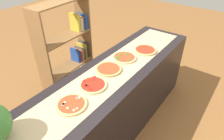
# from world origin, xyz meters

# --- Properties ---
(ground_plane) EXTENTS (12.00, 12.00, 0.00)m
(ground_plane) POSITION_xyz_m (0.00, 0.00, 0.00)
(ground_plane) COLOR brown
(counter) EXTENTS (2.65, 0.65, 0.89)m
(counter) POSITION_xyz_m (0.00, 0.00, 0.45)
(counter) COLOR black
(counter) RESTS_ON ground_plane
(parchment_paper) EXTENTS (2.50, 0.43, 0.00)m
(parchment_paper) POSITION_xyz_m (0.00, 0.00, 0.89)
(parchment_paper) COLOR tan
(parchment_paper) RESTS_ON counter
(pizza_mushroom_0) EXTENTS (0.26, 0.26, 0.03)m
(pizza_mushroom_0) POSITION_xyz_m (-0.60, -0.02, 0.90)
(pizza_mushroom_0) COLOR #DBB26B
(pizza_mushroom_0) RESTS_ON parchment_paper
(pizza_pepperoni_1) EXTENTS (0.26, 0.26, 0.03)m
(pizza_pepperoni_1) POSITION_xyz_m (-0.30, 0.01, 0.91)
(pizza_pepperoni_1) COLOR #E5C17F
(pizza_pepperoni_1) RESTS_ON parchment_paper
(pizza_plain_2) EXTENTS (0.27, 0.27, 0.02)m
(pizza_plain_2) POSITION_xyz_m (0.00, 0.05, 0.91)
(pizza_plain_2) COLOR tan
(pizza_plain_2) RESTS_ON parchment_paper
(pizza_spinach_3) EXTENTS (0.28, 0.28, 0.03)m
(pizza_spinach_3) POSITION_xyz_m (0.30, 0.05, 0.91)
(pizza_spinach_3) COLOR #E5C17F
(pizza_spinach_3) RESTS_ON parchment_paper
(pizza_plain_4) EXTENTS (0.27, 0.27, 0.02)m
(pizza_plain_4) POSITION_xyz_m (0.59, -0.06, 0.91)
(pizza_plain_4) COLOR #DBB26B
(pizza_plain_4) RESTS_ON parchment_paper
(bookshelf) EXTENTS (0.84, 0.31, 1.41)m
(bookshelf) POSITION_xyz_m (0.32, 0.96, 0.62)
(bookshelf) COLOR brown
(bookshelf) RESTS_ON ground_plane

